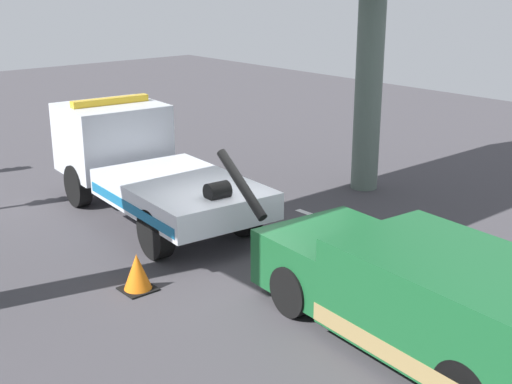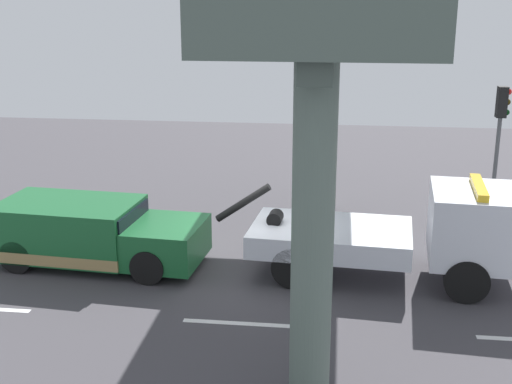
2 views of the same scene
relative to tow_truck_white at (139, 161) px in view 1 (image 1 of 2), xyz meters
The scene contains 6 objects.
ground_plane 3.85m from the tow_truck_white, behind, with size 60.00×40.00×0.10m, color #423F44.
lane_stripe_mid 4.75m from the tow_truck_white, 142.40° to the right, with size 2.60×0.16×0.01m, color silver.
lane_stripe_east 3.85m from the tow_truck_white, 49.94° to the right, with size 2.60×0.16×0.01m, color silver.
tow_truck_white is the anchor object (origin of this frame).
towed_van_green 7.98m from the tow_truck_white, behind, with size 5.35×2.58×1.58m.
traffic_cone_orange 4.37m from the tow_truck_white, 147.70° to the left, with size 0.56×0.56×0.67m.
Camera 1 is at (-9.58, 7.73, 5.24)m, focal length 47.94 mm.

